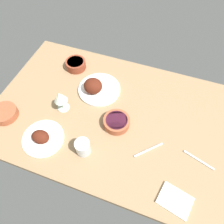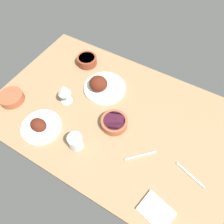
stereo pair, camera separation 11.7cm
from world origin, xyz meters
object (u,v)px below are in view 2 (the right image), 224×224
object	(u,v)px
plate_far_side	(102,86)
plate_center_main	(40,126)
spoon_loose	(141,156)
bowl_onions	(114,122)
water_tumbler	(76,142)
bowl_cream	(11,97)
wine_glass	(64,90)
bowl_sauce	(87,60)
folded_napkin	(156,211)
fork_loose	(190,175)

from	to	relation	value
plate_far_side	plate_center_main	xyz separation A→B (cm)	(-14.32, -40.73, -1.00)
plate_center_main	spoon_loose	bearing A→B (deg)	13.54
bowl_onions	water_tumbler	world-z (taller)	water_tumbler
bowl_cream	water_tumbler	xyz separation A→B (cm)	(51.18, -4.65, 2.00)
bowl_onions	wine_glass	xyz separation A→B (cm)	(-33.11, 0.01, 7.32)
plate_far_side	plate_center_main	distance (cm)	43.19
bowl_sauce	wine_glass	world-z (taller)	wine_glass
plate_far_side	folded_napkin	size ratio (longest dim) A/B	1.80
bowl_onions	water_tumbler	bearing A→B (deg)	-117.48
plate_center_main	bowl_onions	xyz separation A→B (cm)	(33.89, 22.30, 0.37)
bowl_sauce	folded_napkin	world-z (taller)	bowl_sauce
folded_napkin	fork_loose	distance (cm)	24.36
wine_glass	water_tumbler	distance (cm)	30.95
plate_far_side	folded_napkin	xyz separation A→B (cm)	(57.68, -47.39, -2.64)
bowl_cream	bowl_sauce	xyz separation A→B (cm)	(21.69, 48.84, 0.55)
wine_glass	water_tumbler	bearing A→B (deg)	-42.87
bowl_cream	plate_center_main	bearing A→B (deg)	-12.50
bowl_onions	fork_loose	bearing A→B (deg)	-7.32
bowl_onions	spoon_loose	world-z (taller)	bowl_onions
bowl_cream	water_tumbler	world-z (taller)	water_tumbler
spoon_loose	plate_far_side	bearing A→B (deg)	-79.20
wine_glass	folded_napkin	bearing A→B (deg)	-22.13
bowl_cream	spoon_loose	world-z (taller)	bowl_cream
bowl_onions	folded_napkin	size ratio (longest dim) A/B	1.02
wine_glass	spoon_loose	world-z (taller)	wine_glass
plate_far_side	bowl_sauce	size ratio (longest dim) A/B	1.98
water_tumbler	spoon_loose	distance (cm)	33.93
plate_far_side	bowl_sauce	world-z (taller)	plate_far_side
water_tumbler	bowl_cream	bearing A→B (deg)	174.81
plate_far_side	wine_glass	bearing A→B (deg)	-126.30
plate_far_side	bowl_onions	world-z (taller)	plate_far_side
plate_center_main	bowl_cream	bearing A→B (deg)	167.50
bowl_cream	bowl_sauce	distance (cm)	53.44
plate_far_side	fork_loose	world-z (taller)	plate_far_side
water_tumbler	spoon_loose	xyz separation A→B (cm)	(31.61, 11.61, -4.09)
plate_far_side	bowl_sauce	distance (cm)	25.17
bowl_cream	wine_glass	bearing A→B (deg)	29.14
bowl_sauce	water_tumbler	distance (cm)	61.10
bowl_sauce	folded_napkin	xyz separation A→B (cm)	(78.37, -61.72, -2.44)
fork_loose	spoon_loose	distance (cm)	25.39
water_tumbler	plate_far_side	bearing A→B (deg)	102.66
plate_far_side	bowl_cream	world-z (taller)	plate_far_side
wine_glass	plate_far_side	bearing A→B (deg)	53.70
water_tumbler	fork_loose	xyz separation A→B (cm)	(56.80, 14.81, -4.09)
bowl_cream	plate_far_side	bearing A→B (deg)	39.16
plate_far_side	bowl_onions	size ratio (longest dim) A/B	1.77
folded_napkin	plate_far_side	bearing A→B (deg)	140.59
bowl_onions	spoon_loose	bearing A→B (deg)	-23.63
water_tumbler	folded_napkin	distance (cm)	49.73
plate_far_side	spoon_loose	size ratio (longest dim) A/B	1.54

